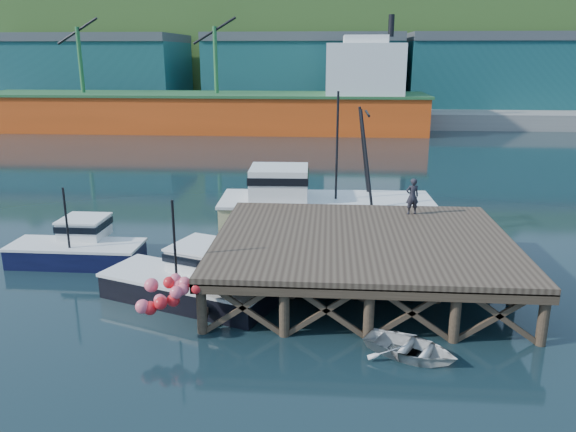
# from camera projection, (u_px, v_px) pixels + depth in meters

# --- Properties ---
(ground) EXTENTS (300.00, 300.00, 0.00)m
(ground) POSITION_uv_depth(u_px,v_px,m) (232.00, 280.00, 23.98)
(ground) COLOR black
(ground) RESTS_ON ground
(wharf) EXTENTS (12.00, 10.00, 2.62)m
(wharf) POSITION_uv_depth(u_px,v_px,m) (363.00, 242.00, 22.87)
(wharf) COLOR brown
(wharf) RESTS_ON ground
(far_quay) EXTENTS (160.00, 40.00, 2.00)m
(far_quay) POSITION_uv_depth(u_px,v_px,m) (305.00, 107.00, 90.76)
(far_quay) COLOR gray
(far_quay) RESTS_ON ground
(warehouse_left) EXTENTS (32.00, 16.00, 9.00)m
(warehouse_left) POSITION_uv_depth(u_px,v_px,m) (79.00, 73.00, 86.93)
(warehouse_left) COLOR #1B555B
(warehouse_left) RESTS_ON far_quay
(warehouse_mid) EXTENTS (28.00, 16.00, 9.00)m
(warehouse_mid) POSITION_uv_depth(u_px,v_px,m) (304.00, 73.00, 84.44)
(warehouse_mid) COLOR #1B555B
(warehouse_mid) RESTS_ON far_quay
(warehouse_right) EXTENTS (30.00, 16.00, 9.00)m
(warehouse_right) POSITION_uv_depth(u_px,v_px,m) (508.00, 74.00, 82.30)
(warehouse_right) COLOR #1B555B
(warehouse_right) RESTS_ON far_quay
(cargo_ship) EXTENTS (55.50, 10.00, 13.75)m
(cargo_ship) POSITION_uv_depth(u_px,v_px,m) (229.00, 104.00, 69.64)
(cargo_ship) COLOR #E74C15
(cargo_ship) RESTS_ON ground
(hillside) EXTENTS (220.00, 50.00, 22.00)m
(hillside) POSITION_uv_depth(u_px,v_px,m) (312.00, 45.00, 116.71)
(hillside) COLOR #2D511E
(hillside) RESTS_ON ground
(boat_navy) EXTENTS (6.02, 3.19, 3.76)m
(boat_navy) POSITION_uv_depth(u_px,v_px,m) (79.00, 246.00, 25.92)
(boat_navy) COLOR black
(boat_navy) RESTS_ON ground
(boat_black) EXTENTS (7.30, 6.06, 4.24)m
(boat_black) POSITION_uv_depth(u_px,v_px,m) (192.00, 280.00, 22.05)
(boat_black) COLOR black
(boat_black) RESTS_ON ground
(trawler) EXTENTS (11.35, 4.37, 7.51)m
(trawler) POSITION_uv_depth(u_px,v_px,m) (321.00, 205.00, 29.90)
(trawler) COLOR beige
(trawler) RESTS_ON ground
(dinghy) EXTENTS (3.67, 3.34, 0.62)m
(dinghy) POSITION_uv_depth(u_px,v_px,m) (411.00, 348.00, 17.86)
(dinghy) COLOR silver
(dinghy) RESTS_ON ground
(dockworker) EXTENTS (0.70, 0.53, 1.70)m
(dockworker) POSITION_uv_depth(u_px,v_px,m) (412.00, 196.00, 25.95)
(dockworker) COLOR black
(dockworker) RESTS_ON wharf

